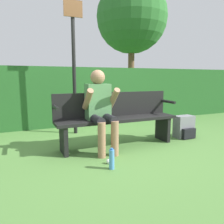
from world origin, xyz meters
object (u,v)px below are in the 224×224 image
Objects in this scene: water_bottle at (112,159)px; signpost at (74,59)px; park_bench at (116,117)px; person_seated at (100,106)px; backpack at (184,127)px; tree at (132,18)px.

signpost is (0.04, 1.89, 1.33)m from water_bottle.
park_bench is at bearing -68.36° from signpost.
person_seated is 0.48× the size of signpost.
person_seated is 0.92m from water_bottle.
tree reaches higher than backpack.
backpack is at bearing -3.21° from park_bench.
backpack is (1.36, -0.08, -0.28)m from park_bench.
park_bench is 0.78× the size of signpost.
person_seated is 7.14m from tree.
backpack reaches higher than water_bottle.
tree is (3.19, 5.36, 3.12)m from park_bench.
backpack is 0.08× the size of tree.
signpost is 0.50× the size of tree.
person_seated reaches higher than water_bottle.
signpost is (-0.09, 1.17, 0.78)m from person_seated.
water_bottle is (-0.13, -0.72, -0.56)m from person_seated.
water_bottle is at bearing -157.03° from backpack.
tree is at bearing 59.23° from park_bench.
person_seated reaches higher than park_bench.
signpost is at bearing -129.90° from tree.
tree is (3.52, 5.48, 2.91)m from person_seated.
signpost is at bearing 111.64° from park_bench.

